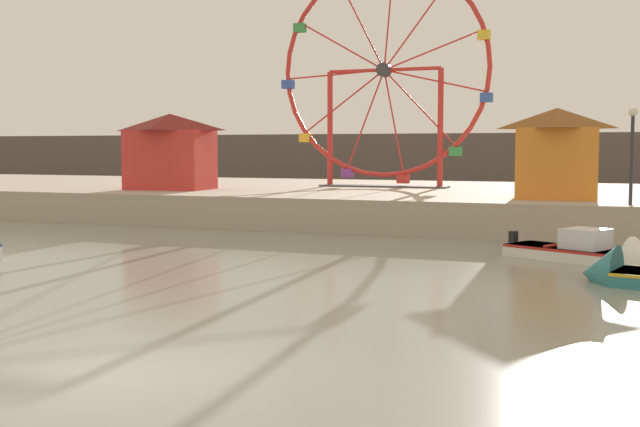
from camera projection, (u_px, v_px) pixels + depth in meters
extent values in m
plane|color=gray|center=(122.00, 372.00, 11.92)|extent=(240.00, 240.00, 0.00)
cube|color=tan|center=(479.00, 203.00, 38.37)|extent=(110.00, 18.99, 1.33)
cube|color=#564C47|center=(537.00, 163.00, 60.28)|extent=(140.00, 3.00, 4.40)
cone|color=teal|center=(599.00, 274.00, 20.02)|extent=(1.14, 1.65, 1.51)
cube|color=silver|center=(570.00, 254.00, 23.84)|extent=(4.02, 2.95, 0.38)
cube|color=#B2231E|center=(571.00, 249.00, 23.82)|extent=(3.99, 2.95, 0.08)
cube|color=black|center=(513.00, 238.00, 25.29)|extent=(0.29, 0.30, 0.44)
cube|color=silver|center=(585.00, 239.00, 23.45)|extent=(1.52, 1.51, 0.59)
cube|color=#B2231E|center=(556.00, 245.00, 24.17)|extent=(0.68, 1.14, 0.06)
torus|color=red|center=(384.00, 70.00, 40.27)|extent=(10.70, 0.24, 10.70)
cylinder|color=#38383D|center=(384.00, 70.00, 40.27)|extent=(0.70, 0.50, 0.70)
cylinder|color=red|center=(394.00, 122.00, 40.29)|extent=(1.11, 0.08, 5.14)
cube|color=red|center=(403.00, 179.00, 40.33)|extent=(0.56, 0.48, 0.44)
cylinder|color=red|center=(419.00, 107.00, 39.76)|extent=(3.69, 0.08, 3.81)
cube|color=#33934C|center=(455.00, 151.00, 39.27)|extent=(0.56, 0.48, 0.44)
cylinder|color=red|center=(434.00, 81.00, 39.39)|extent=(5.11, 0.08, 1.27)
cube|color=#3356B7|center=(487.00, 98.00, 38.53)|extent=(0.56, 0.48, 0.44)
cylinder|color=red|center=(433.00, 50.00, 39.30)|extent=(4.96, 0.08, 1.82)
cube|color=yellow|center=(484.00, 35.00, 38.35)|extent=(0.56, 0.48, 0.44)
cylinder|color=red|center=(416.00, 26.00, 39.52)|extent=(3.27, 0.08, 4.18)
cylinder|color=red|center=(389.00, 17.00, 39.97)|extent=(0.54, 0.08, 5.22)
cylinder|color=red|center=(361.00, 24.00, 40.52)|extent=(2.50, 0.08, 4.67)
cylinder|color=red|center=(341.00, 46.00, 40.99)|extent=(4.59, 0.08, 2.65)
cube|color=#33934C|center=(300.00, 28.00, 41.74)|extent=(0.56, 0.48, 0.44)
cylinder|color=red|center=(335.00, 75.00, 41.23)|extent=(5.23, 0.08, 0.37)
cube|color=#3356B7|center=(288.00, 84.00, 42.22)|extent=(0.56, 0.48, 0.44)
cylinder|color=red|center=(344.00, 102.00, 41.16)|extent=(4.28, 0.08, 3.13)
cube|color=yellow|center=(306.00, 138.00, 42.08)|extent=(0.56, 0.48, 0.44)
cylinder|color=red|center=(366.00, 119.00, 40.81)|extent=(1.98, 0.08, 4.90)
cube|color=purple|center=(348.00, 173.00, 41.38)|extent=(0.56, 0.48, 0.44)
cylinder|color=red|center=(330.00, 129.00, 41.55)|extent=(0.28, 0.28, 5.83)
cylinder|color=red|center=(440.00, 128.00, 39.46)|extent=(0.28, 0.28, 5.83)
cylinder|color=red|center=(384.00, 70.00, 40.27)|extent=(5.75, 0.18, 0.18)
cube|color=#4C4C51|center=(383.00, 186.00, 40.74)|extent=(6.55, 1.20, 0.08)
cube|color=orange|center=(556.00, 163.00, 31.52)|extent=(3.27, 3.46, 2.73)
pyramid|color=brown|center=(557.00, 118.00, 31.38)|extent=(3.60, 3.81, 0.80)
cube|color=red|center=(170.00, 160.00, 38.36)|extent=(3.92, 2.90, 2.79)
pyramid|color=maroon|center=(170.00, 122.00, 38.21)|extent=(4.31, 3.19, 0.80)
cylinder|color=#2D2D33|center=(632.00, 161.00, 27.81)|extent=(0.12, 0.12, 3.06)
sphere|color=#F2EACC|center=(633.00, 112.00, 27.67)|extent=(0.32, 0.32, 0.32)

